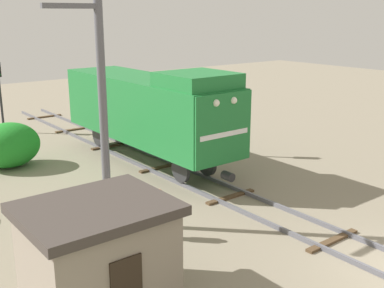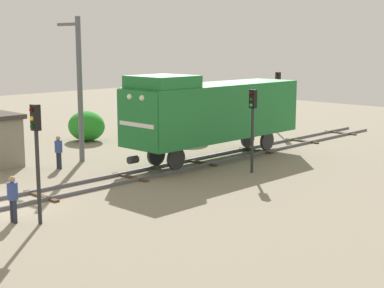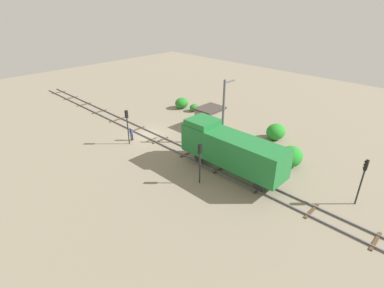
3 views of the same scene
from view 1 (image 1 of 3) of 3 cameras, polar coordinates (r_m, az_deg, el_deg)
name	(u,v)px [view 1 (image 1 of 3)]	position (r m, az deg, el deg)	size (l,w,h in m)	color
locomotive	(149,107)	(22.91, -5.13, 4.35)	(2.90, 11.60, 4.60)	#1E7233
traffic_signal_mid	(215,100)	(24.23, 2.77, 5.19)	(0.32, 0.34, 4.10)	#262628
worker_by_signal	(159,209)	(15.61, -3.90, -7.75)	(0.38, 0.38, 1.70)	#262B38
catenary_mast	(101,109)	(15.92, -10.71, 4.15)	(1.94, 0.28, 7.70)	#595960
relay_hut	(99,256)	(12.20, -11.02, -12.90)	(3.50, 2.90, 2.74)	gray
bush_mid	(9,145)	(24.26, -20.91, -0.13)	(2.94, 2.40, 2.14)	#208226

